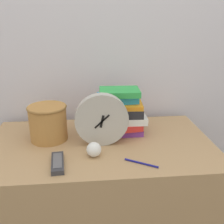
# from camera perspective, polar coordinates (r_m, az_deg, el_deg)

# --- Properties ---
(wall_back) EXTENTS (6.00, 0.04, 2.40)m
(wall_back) POSITION_cam_1_polar(r_m,az_deg,el_deg) (1.48, -3.75, 17.37)
(wall_back) COLOR silver
(wall_back) RESTS_ON ground_plane
(desk) EXTENTS (1.06, 0.61, 0.71)m
(desk) POSITION_cam_1_polar(r_m,az_deg,el_deg) (1.44, -2.36, -19.37)
(desk) COLOR tan
(desk) RESTS_ON ground_plane
(desk_clock) EXTENTS (0.24, 0.05, 0.24)m
(desk_clock) POSITION_cam_1_polar(r_m,az_deg,el_deg) (1.18, -2.25, -1.72)
(desk_clock) COLOR #B7B2A8
(desk_clock) RESTS_ON desk
(book_stack) EXTENTS (0.25, 0.20, 0.22)m
(book_stack) POSITION_cam_1_polar(r_m,az_deg,el_deg) (1.31, 1.86, -0.19)
(book_stack) COLOR #7A3899
(book_stack) RESTS_ON desk
(basket) EXTENTS (0.18, 0.18, 0.17)m
(basket) POSITION_cam_1_polar(r_m,az_deg,el_deg) (1.28, -13.75, -2.07)
(basket) COLOR #B27A3D
(basket) RESTS_ON desk
(tv_remote) EXTENTS (0.06, 0.16, 0.02)m
(tv_remote) POSITION_cam_1_polar(r_m,az_deg,el_deg) (1.09, -11.76, -10.76)
(tv_remote) COLOR #333338
(tv_remote) RESTS_ON desk
(crumpled_paper_ball) EXTENTS (0.06, 0.06, 0.06)m
(crumpled_paper_ball) POSITION_cam_1_polar(r_m,az_deg,el_deg) (1.12, -3.97, -8.14)
(crumpled_paper_ball) COLOR white
(crumpled_paper_ball) RESTS_ON desk
(pen) EXTENTS (0.13, 0.08, 0.01)m
(pen) POSITION_cam_1_polar(r_m,az_deg,el_deg) (1.08, 6.39, -11.00)
(pen) COLOR navy
(pen) RESTS_ON desk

